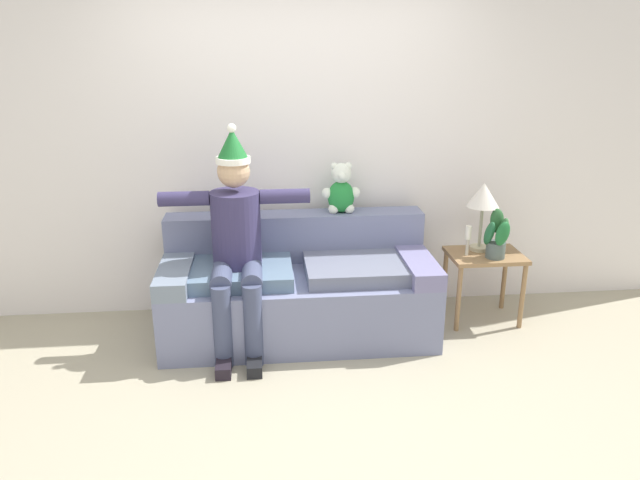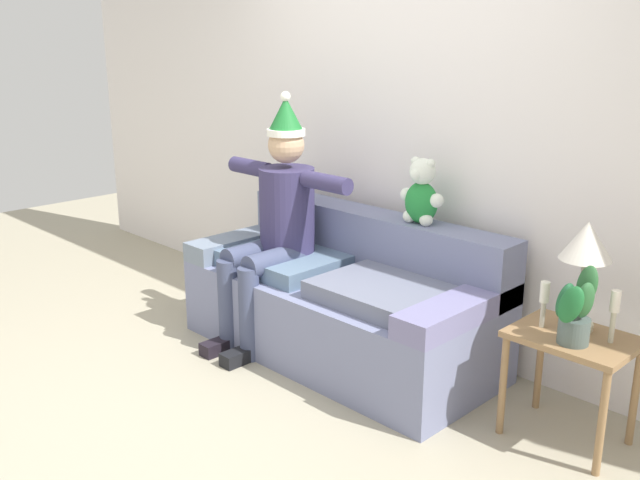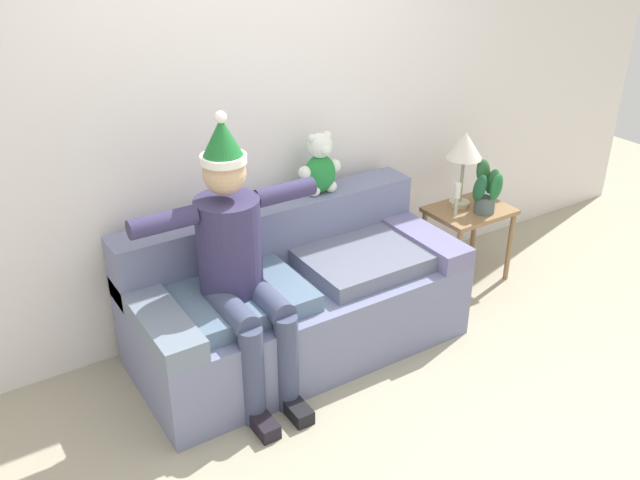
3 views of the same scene
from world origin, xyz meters
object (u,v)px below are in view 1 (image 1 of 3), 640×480
candle_short (505,231)px  couch (298,289)px  table_lamp (483,198)px  potted_plant (497,237)px  side_table (484,265)px  candle_tall (468,237)px  person_seated (236,238)px  teddy_bear (341,190)px

candle_short → couch: bearing=-176.7°
couch → table_lamp: size_ratio=3.68×
table_lamp → potted_plant: bearing=-70.7°
side_table → candle_tall: bearing=-172.6°
person_seated → teddy_bear: (0.77, 0.43, 0.21)m
couch → potted_plant: bearing=-1.7°
table_lamp → person_seated: bearing=-170.8°
person_seated → table_lamp: person_seated is taller
teddy_bear → table_lamp: teddy_bear is taller
couch → potted_plant: potted_plant is taller
couch → teddy_bear: (0.35, 0.27, 0.67)m
person_seated → candle_short: (2.00, 0.25, -0.09)m
couch → side_table: 1.42m
side_table → couch: bearing=-177.9°
person_seated → potted_plant: (1.88, 0.12, -0.09)m
table_lamp → potted_plant: table_lamp is taller
table_lamp → candle_short: size_ratio=2.10×
couch → person_seated: 0.64m
person_seated → teddy_bear: person_seated is taller
candle_short → table_lamp: bearing=166.6°
potted_plant → candle_short: 0.18m
couch → side_table: couch is taller
person_seated → candle_tall: 1.70m
candle_tall → side_table: bearing=7.4°
candle_short → teddy_bear: bearing=171.8°
person_seated → side_table: person_seated is taller
couch → teddy_bear: bearing=37.7°
candle_short → candle_tall: bearing=-168.9°
table_lamp → side_table: bearing=-73.7°
potted_plant → candle_tall: bearing=158.7°
couch → table_lamp: bearing=5.5°
couch → teddy_bear: teddy_bear is taller
potted_plant → candle_short: size_ratio=1.45×
table_lamp → teddy_bear: bearing=172.7°
couch → candle_tall: bearing=1.4°
couch → side_table: bearing=2.1°
table_lamp → candle_tall: bearing=-141.7°
teddy_bear → candle_short: (1.23, -0.18, -0.30)m
person_seated → candle_short: size_ratio=6.21×
potted_plant → candle_tall: potted_plant is taller
couch → teddy_bear: size_ratio=5.05×
potted_plant → candle_short: (0.12, 0.13, -0.00)m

